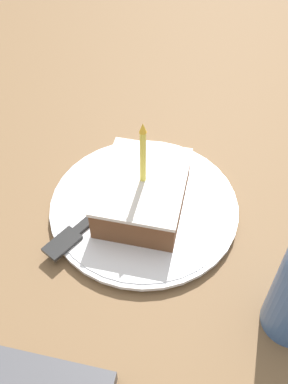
{
  "coord_description": "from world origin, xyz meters",
  "views": [
    {
      "loc": [
        0.06,
        -0.37,
        0.46
      ],
      "look_at": [
        -0.02,
        -0.02,
        0.04
      ],
      "focal_mm": 42.0,
      "sensor_mm": 36.0,
      "label": 1
    }
  ],
  "objects": [
    {
      "name": "cake_slice",
      "position": [
        -0.02,
        -0.02,
        0.04
      ],
      "size": [
        0.1,
        0.13,
        0.14
      ],
      "color": "brown",
      "rests_on": "plate"
    },
    {
      "name": "fork",
      "position": [
        -0.07,
        -0.05,
        0.02
      ],
      "size": [
        0.11,
        0.18,
        0.0
      ],
      "color": "#262626",
      "rests_on": "plate"
    },
    {
      "name": "ground_plane",
      "position": [
        0.0,
        0.0,
        -0.02
      ],
      "size": [
        2.4,
        2.4,
        0.04
      ],
      "color": "brown",
      "rests_on": "ground"
    },
    {
      "name": "plate",
      "position": [
        -0.02,
        -0.02,
        0.01
      ],
      "size": [
        0.24,
        0.24,
        0.01
      ],
      "color": "silver",
      "rests_on": "ground_plane"
    }
  ]
}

